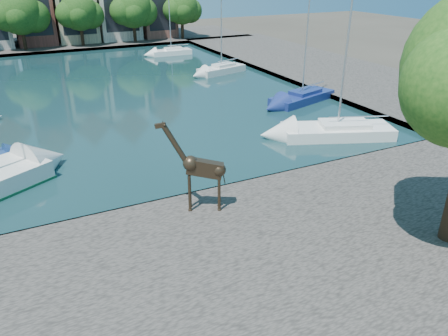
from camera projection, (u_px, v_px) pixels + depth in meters
The scene contains 14 objects.
ground at pixel (210, 196), 23.88m from camera, with size 160.00×160.00×0.00m, color #38332B.
water_basin at pixel (110, 92), 43.41m from camera, with size 38.00×50.00×0.08m, color black.
near_quay at pixel (279, 263), 18.07m from camera, with size 50.00×14.00×0.50m, color #534D48.
far_quay at pixel (65, 43), 69.38m from camera, with size 60.00×16.00×0.50m, color #534D48.
right_quay at pixel (315, 66), 53.27m from camera, with size 14.00×52.00×0.50m, color #534D48.
far_tree_mid_west at pixel (20, 14), 60.42m from camera, with size 7.80×6.00×8.00m.
far_tree_mid_east at pixel (80, 13), 63.67m from camera, with size 7.02×5.40×7.52m.
far_tree_east at pixel (133, 10), 66.81m from camera, with size 7.54×5.80×7.84m.
far_tree_far_east at pixel (182, 9), 70.06m from camera, with size 6.76×5.20×7.36m.
giraffe_statue at pixel (200, 168), 20.72m from camera, with size 3.01×1.58×4.52m.
sailboat_right_a at pixel (337, 129), 31.63m from camera, with size 8.33×5.45×10.56m.
sailboat_right_b at pixel (302, 96), 39.83m from camera, with size 7.17×4.22×12.59m.
sailboat_right_c at pixel (221, 68), 50.41m from camera, with size 6.16×3.50×10.25m.
sailboat_right_d at pixel (171, 51), 60.83m from camera, with size 5.54×2.06×8.12m.
Camera 1 is at (-8.51, -19.22, 11.46)m, focal length 35.00 mm.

